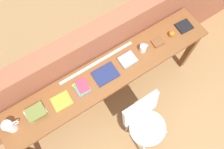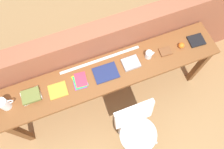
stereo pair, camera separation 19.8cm
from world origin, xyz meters
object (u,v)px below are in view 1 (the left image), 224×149
sports_ball_small (172,34)px  chair_white_moulded (145,121)px  mug (143,48)px  magazine_cycling (62,101)px  pamphlet_pile_colourful (82,87)px  book_open_centre (105,74)px  pitcher_white (10,126)px  book_stack_leftmost (36,112)px  book_repair_rightmost (184,26)px  leather_journal_brown (158,42)px

sports_ball_small → chair_white_moulded: bearing=-141.7°
mug → chair_white_moulded: bearing=-121.0°
magazine_cycling → pamphlet_pile_colourful: pamphlet_pile_colourful is taller
pamphlet_pile_colourful → book_open_centre: size_ratio=0.74×
pitcher_white → book_stack_leftmost: pitcher_white is taller
book_stack_leftmost → book_repair_rightmost: 1.91m
chair_white_moulded → pamphlet_pile_colourful: bearing=124.2°
leather_journal_brown → book_repair_rightmost: (0.40, 0.00, -0.00)m
chair_white_moulded → book_open_centre: (-0.14, 0.61, 0.36)m
magazine_cycling → sports_ball_small: (1.44, 0.01, 0.03)m
magazine_cycling → book_open_centre: book_open_centre is taller
magazine_cycling → book_repair_rightmost: (1.65, 0.01, 0.00)m
chair_white_moulded → mug: (0.38, 0.63, 0.40)m
book_stack_leftmost → leather_journal_brown: bearing=-0.8°
magazine_cycling → mug: bearing=3.6°
magazine_cycling → mug: size_ratio=1.73×
chair_white_moulded → pitcher_white: 1.41m
pitcher_white → book_repair_rightmost: (2.17, -0.01, -0.07)m
magazine_cycling → sports_ball_small: sports_ball_small is taller
chair_white_moulded → leather_journal_brown: size_ratio=6.86×
magazine_cycling → sports_ball_small: size_ratio=2.86×
pamphlet_pile_colourful → sports_ball_small: size_ratio=2.91×
book_stack_leftmost → book_open_centre: (0.80, -0.02, -0.03)m
pitcher_white → sports_ball_small: pitcher_white is taller
book_stack_leftmost → book_repair_rightmost: (1.91, -0.02, -0.02)m
pitcher_white → book_repair_rightmost: 2.17m
magazine_cycling → leather_journal_brown: leather_journal_brown is taller
chair_white_moulded → book_stack_leftmost: book_stack_leftmost is taller
book_stack_leftmost → mug: mug is taller
pamphlet_pile_colourful → mug: size_ratio=1.76×
mug → sports_ball_small: mug is taller
pitcher_white → pamphlet_pile_colourful: size_ratio=0.95×
pitcher_white → leather_journal_brown: (1.77, -0.01, -0.07)m
leather_journal_brown → pamphlet_pile_colourful: bearing=-176.3°
pitcher_white → sports_ball_small: size_ratio=2.76×
mug → book_repair_rightmost: 0.60m
book_stack_leftmost → mug: 1.31m
magazine_cycling → pamphlet_pile_colourful: bearing=6.5°
chair_white_moulded → sports_ball_small: size_ratio=13.38×
book_stack_leftmost → sports_ball_small: bearing=-0.8°
magazine_cycling → book_repair_rightmost: 1.65m
chair_white_moulded → book_stack_leftmost: bearing=145.9°
pamphlet_pile_colourful → leather_journal_brown: (1.00, -0.01, 0.00)m
sports_ball_small → leather_journal_brown: bearing=179.0°
chair_white_moulded → pitcher_white: size_ratio=4.85×
book_open_centre → leather_journal_brown: leather_journal_brown is taller
chair_white_moulded → pamphlet_pile_colourful: 0.83m
book_open_centre → pamphlet_pile_colourful: bearing=178.8°
chair_white_moulded → pamphlet_pile_colourful: pamphlet_pile_colourful is taller
book_open_centre → pitcher_white: bearing=-179.6°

